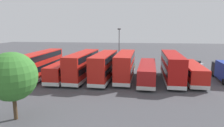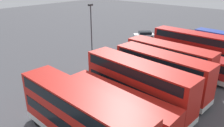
{
  "view_description": "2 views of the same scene",
  "coord_description": "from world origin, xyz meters",
  "px_view_note": "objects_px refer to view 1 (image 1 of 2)",
  "views": [
    {
      "loc": [
        -3.25,
        41.3,
        8.81
      ],
      "look_at": [
        1.18,
        3.91,
        1.83
      ],
      "focal_mm": 31.69,
      "sensor_mm": 36.0,
      "label": 1
    },
    {
      "loc": [
        21.56,
        19.92,
        12.09
      ],
      "look_at": [
        1.29,
        2.31,
        1.37
      ],
      "focal_mm": 35.59,
      "sensor_mm": 36.0,
      "label": 2
    }
  ],
  "objects_px": {
    "bus_single_deck_near_end": "(192,72)",
    "lamp_post_tall": "(119,45)",
    "bus_double_decker_second": "(172,67)",
    "bus_double_decker_sixth": "(83,65)",
    "bus_double_decker_far_end": "(42,64)",
    "bus_single_deck_third": "(147,72)",
    "bus_double_decker_fourth": "(125,65)",
    "bus_double_decker_fifth": "(104,66)",
    "waste_bin_yellow": "(133,66)",
    "bus_single_deck_seventh": "(64,70)",
    "car_hatchback_silver": "(193,64)"
  },
  "relations": [
    {
      "from": "bus_single_deck_third",
      "to": "bus_double_decker_fourth",
      "type": "height_order",
      "value": "bus_double_decker_fourth"
    },
    {
      "from": "bus_double_decker_second",
      "to": "bus_double_decker_far_end",
      "type": "bearing_deg",
      "value": 1.33
    },
    {
      "from": "bus_single_deck_seventh",
      "to": "bus_single_deck_third",
      "type": "bearing_deg",
      "value": 179.9
    },
    {
      "from": "bus_single_deck_third",
      "to": "bus_double_decker_far_end",
      "type": "relative_size",
      "value": 1.0
    },
    {
      "from": "car_hatchback_silver",
      "to": "bus_double_decker_fifth",
      "type": "bearing_deg",
      "value": 37.58
    },
    {
      "from": "bus_single_deck_near_end",
      "to": "bus_double_decker_sixth",
      "type": "bearing_deg",
      "value": 1.24
    },
    {
      "from": "bus_single_deck_near_end",
      "to": "lamp_post_tall",
      "type": "bearing_deg",
      "value": -41.25
    },
    {
      "from": "bus_double_decker_fifth",
      "to": "lamp_post_tall",
      "type": "distance_m",
      "value": 12.39
    },
    {
      "from": "bus_double_decker_far_end",
      "to": "waste_bin_yellow",
      "type": "height_order",
      "value": "bus_double_decker_far_end"
    },
    {
      "from": "bus_single_deck_near_end",
      "to": "bus_double_decker_second",
      "type": "height_order",
      "value": "bus_double_decker_second"
    },
    {
      "from": "bus_single_deck_near_end",
      "to": "bus_double_decker_sixth",
      "type": "relative_size",
      "value": 0.91
    },
    {
      "from": "bus_single_deck_third",
      "to": "car_hatchback_silver",
      "type": "height_order",
      "value": "bus_single_deck_third"
    },
    {
      "from": "bus_single_deck_third",
      "to": "bus_double_decker_far_end",
      "type": "xyz_separation_m",
      "value": [
        18.08,
        -0.19,
        0.83
      ]
    },
    {
      "from": "bus_double_decker_far_end",
      "to": "bus_double_decker_second",
      "type": "bearing_deg",
      "value": -178.67
    },
    {
      "from": "bus_single_deck_seventh",
      "to": "lamp_post_tall",
      "type": "xyz_separation_m",
      "value": [
        -8.45,
        -11.8,
        3.31
      ]
    },
    {
      "from": "lamp_post_tall",
      "to": "bus_double_decker_fourth",
      "type": "bearing_deg",
      "value": 99.95
    },
    {
      "from": "bus_double_decker_fifth",
      "to": "car_hatchback_silver",
      "type": "relative_size",
      "value": 2.6
    },
    {
      "from": "lamp_post_tall",
      "to": "waste_bin_yellow",
      "type": "distance_m",
      "value": 5.62
    },
    {
      "from": "bus_double_decker_far_end",
      "to": "lamp_post_tall",
      "type": "bearing_deg",
      "value": -137.02
    },
    {
      "from": "bus_double_decker_fourth",
      "to": "car_hatchback_silver",
      "type": "height_order",
      "value": "bus_double_decker_fourth"
    },
    {
      "from": "bus_double_decker_far_end",
      "to": "lamp_post_tall",
      "type": "relative_size",
      "value": 1.42
    },
    {
      "from": "bus_double_decker_fourth",
      "to": "bus_double_decker_far_end",
      "type": "xyz_separation_m",
      "value": [
        14.44,
        0.5,
        0.0
      ]
    },
    {
      "from": "bus_double_decker_second",
      "to": "lamp_post_tall",
      "type": "relative_size",
      "value": 1.42
    },
    {
      "from": "bus_double_decker_fifth",
      "to": "bus_double_decker_sixth",
      "type": "bearing_deg",
      "value": -6.77
    },
    {
      "from": "bus_double_decker_fourth",
      "to": "bus_single_deck_third",
      "type": "bearing_deg",
      "value": 169.19
    },
    {
      "from": "bus_single_deck_third",
      "to": "bus_double_decker_far_end",
      "type": "bearing_deg",
      "value": -0.6
    },
    {
      "from": "bus_single_deck_third",
      "to": "bus_double_decker_fourth",
      "type": "relative_size",
      "value": 1.11
    },
    {
      "from": "bus_double_decker_sixth",
      "to": "car_hatchback_silver",
      "type": "relative_size",
      "value": 2.8
    },
    {
      "from": "bus_single_deck_near_end",
      "to": "bus_double_decker_fifth",
      "type": "bearing_deg",
      "value": 3.38
    },
    {
      "from": "waste_bin_yellow",
      "to": "bus_double_decker_fifth",
      "type": "bearing_deg",
      "value": 66.87
    },
    {
      "from": "bus_double_decker_fourth",
      "to": "bus_single_deck_seventh",
      "type": "distance_m",
      "value": 10.45
    },
    {
      "from": "lamp_post_tall",
      "to": "waste_bin_yellow",
      "type": "xyz_separation_m",
      "value": [
        -3.24,
        1.09,
        -4.45
      ]
    },
    {
      "from": "bus_double_decker_sixth",
      "to": "bus_double_decker_far_end",
      "type": "xyz_separation_m",
      "value": [
        7.25,
        0.04,
        0.0
      ]
    },
    {
      "from": "bus_double_decker_second",
      "to": "car_hatchback_silver",
      "type": "xyz_separation_m",
      "value": [
        -6.94,
        -12.9,
        -1.75
      ]
    },
    {
      "from": "bus_double_decker_sixth",
      "to": "bus_double_decker_second",
      "type": "bearing_deg",
      "value": -178.16
    },
    {
      "from": "bus_double_decker_far_end",
      "to": "bus_single_deck_seventh",
      "type": "bearing_deg",
      "value": 177.66
    },
    {
      "from": "bus_double_decker_fourth",
      "to": "lamp_post_tall",
      "type": "relative_size",
      "value": 1.28
    },
    {
      "from": "waste_bin_yellow",
      "to": "bus_double_decker_far_end",
      "type": "bearing_deg",
      "value": 33.85
    },
    {
      "from": "bus_single_deck_third",
      "to": "bus_single_deck_seventh",
      "type": "relative_size",
      "value": 1.08
    },
    {
      "from": "lamp_post_tall",
      "to": "bus_double_decker_second",
      "type": "bearing_deg",
      "value": 130.75
    },
    {
      "from": "lamp_post_tall",
      "to": "bus_double_decker_fifth",
      "type": "bearing_deg",
      "value": 83.19
    },
    {
      "from": "bus_double_decker_fourth",
      "to": "bus_double_decker_fifth",
      "type": "xyz_separation_m",
      "value": [
        3.39,
        0.92,
        0.0
      ]
    },
    {
      "from": "bus_double_decker_second",
      "to": "waste_bin_yellow",
      "type": "height_order",
      "value": "bus_double_decker_second"
    },
    {
      "from": "bus_single_deck_near_end",
      "to": "bus_double_decker_sixth",
      "type": "height_order",
      "value": "bus_double_decker_sixth"
    },
    {
      "from": "bus_single_deck_near_end",
      "to": "bus_double_decker_far_end",
      "type": "distance_m",
      "value": 25.29
    },
    {
      "from": "bus_double_decker_fifth",
      "to": "lamp_post_tall",
      "type": "height_order",
      "value": "lamp_post_tall"
    },
    {
      "from": "bus_double_decker_second",
      "to": "lamp_post_tall",
      "type": "distance_m",
      "value": 14.89
    },
    {
      "from": "bus_single_deck_near_end",
      "to": "bus_single_deck_third",
      "type": "height_order",
      "value": "same"
    },
    {
      "from": "bus_double_decker_second",
      "to": "bus_double_decker_sixth",
      "type": "distance_m",
      "value": 14.83
    },
    {
      "from": "bus_single_deck_near_end",
      "to": "car_hatchback_silver",
      "type": "xyz_separation_m",
      "value": [
        -3.75,
        -12.99,
        -0.92
      ]
    }
  ]
}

